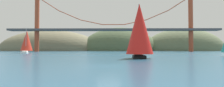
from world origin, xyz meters
name	(u,v)px	position (x,y,z in m)	size (l,w,h in m)	color
ground_plane	(109,66)	(0.00, 0.00, 0.00)	(360.00, 360.00, 0.00)	navy
headland_center	(119,51)	(5.00, 135.00, 0.00)	(67.01, 44.00, 39.80)	#4C5B3D
headland_left	(50,51)	(-55.00, 135.00, 0.00)	(89.58, 44.00, 35.55)	#6B664C
headland_right	(183,51)	(60.00, 135.00, 0.00)	(68.49, 44.00, 38.46)	#5B6647
suspension_bridge	(113,27)	(0.00, 95.00, 15.47)	(134.93, 6.00, 35.66)	#A34228
sailboat_red_spinnaker	(139,30)	(5.33, 14.65, 5.39)	(5.41, 8.85, 10.71)	black
sailboat_scarlet_sail	(27,41)	(-35.84, 54.34, 4.87)	(5.90, 9.49, 10.48)	white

